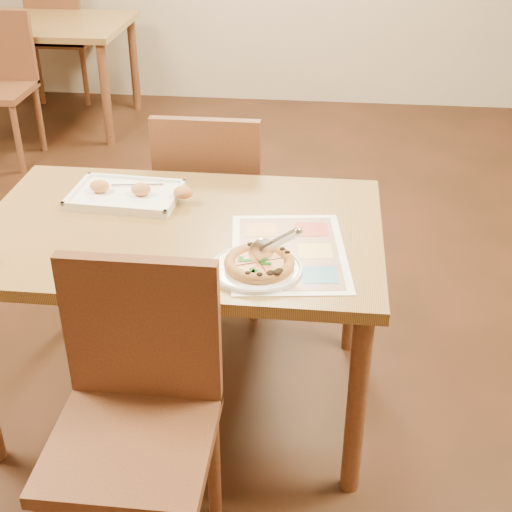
# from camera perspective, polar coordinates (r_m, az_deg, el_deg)

# --- Properties ---
(room) EXTENTS (7.00, 7.00, 7.00)m
(room) POSITION_cam_1_polar(r_m,az_deg,el_deg) (2.09, -7.12, 17.79)
(room) COLOR #37190F
(room) RESTS_ON ground
(dining_table) EXTENTS (1.30, 0.85, 0.72)m
(dining_table) POSITION_cam_1_polar(r_m,az_deg,el_deg) (2.35, -6.03, 0.56)
(dining_table) COLOR olive
(dining_table) RESTS_ON ground
(chair_near) EXTENTS (0.42, 0.42, 0.47)m
(chair_near) POSITION_cam_1_polar(r_m,az_deg,el_deg) (1.92, -9.54, -10.21)
(chair_near) COLOR brown
(chair_near) RESTS_ON ground
(chair_far) EXTENTS (0.42, 0.42, 0.47)m
(chair_far) POSITION_cam_1_polar(r_m,az_deg,el_deg) (2.91, -3.60, 5.29)
(chair_far) COLOR brown
(chair_far) RESTS_ON ground
(bg_table) EXTENTS (1.30, 0.85, 0.72)m
(bg_table) POSITION_cam_1_polar(r_m,az_deg,el_deg) (5.34, -17.42, 16.59)
(bg_table) COLOR olive
(bg_table) RESTS_ON ground
(bg_chair_far) EXTENTS (0.42, 0.42, 0.47)m
(bg_chair_far) POSITION_cam_1_polar(r_m,az_deg,el_deg) (5.81, -15.45, 17.22)
(bg_chair_far) COLOR brown
(bg_chair_far) RESTS_ON ground
(plate) EXTENTS (0.32, 0.32, 0.01)m
(plate) POSITION_cam_1_polar(r_m,az_deg,el_deg) (2.06, 0.00, -1.03)
(plate) COLOR white
(plate) RESTS_ON dining_table
(pizza) EXTENTS (0.20, 0.20, 0.03)m
(pizza) POSITION_cam_1_polar(r_m,az_deg,el_deg) (2.05, 0.28, -0.56)
(pizza) COLOR gold
(pizza) RESTS_ON plate
(pizza_cutter) EXTENTS (0.14, 0.08, 0.09)m
(pizza_cutter) POSITION_cam_1_polar(r_m,az_deg,el_deg) (2.03, 1.44, 0.95)
(pizza_cutter) COLOR silver
(pizza_cutter) RESTS_ON pizza
(appetizer_tray) EXTENTS (0.43, 0.27, 0.06)m
(appetizer_tray) POSITION_cam_1_polar(r_m,az_deg,el_deg) (2.51, -10.13, 4.83)
(appetizer_tray) COLOR white
(appetizer_tray) RESTS_ON dining_table
(menu) EXTENTS (0.40, 0.52, 0.00)m
(menu) POSITION_cam_1_polar(r_m,az_deg,el_deg) (2.15, 2.63, 0.34)
(menu) COLOR white
(menu) RESTS_ON dining_table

